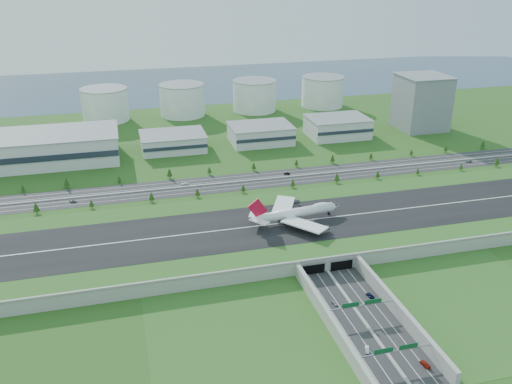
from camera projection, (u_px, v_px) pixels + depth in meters
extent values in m
plane|color=#25541A|center=(299.00, 232.00, 354.68)|extent=(1200.00, 1200.00, 0.00)
cube|color=gray|center=(299.00, 227.00, 353.10)|extent=(520.00, 100.00, 8.00)
cube|color=#27551D|center=(299.00, 221.00, 351.49)|extent=(520.00, 100.00, 0.16)
cube|color=black|center=(299.00, 221.00, 351.44)|extent=(520.00, 58.00, 0.12)
cube|color=silver|center=(299.00, 221.00, 351.41)|extent=(520.00, 0.90, 0.02)
cube|color=gray|center=(328.00, 258.00, 307.37)|extent=(520.00, 1.20, 1.20)
cube|color=#28282B|center=(374.00, 336.00, 256.88)|extent=(34.00, 120.00, 0.12)
cube|color=gray|center=(374.00, 335.00, 256.72)|extent=(1.60, 120.00, 0.90)
cube|color=gray|center=(331.00, 323.00, 259.99)|extent=(2.40, 100.00, 8.00)
cube|color=gray|center=(399.00, 311.00, 268.43)|extent=(2.40, 100.00, 8.00)
cube|color=black|center=(314.00, 269.00, 306.82)|extent=(13.00, 1.20, 6.00)
cube|color=black|center=(341.00, 265.00, 310.77)|extent=(13.00, 1.20, 6.00)
cylinder|color=gray|center=(325.00, 318.00, 264.44)|extent=(0.70, 0.70, 7.00)
cylinder|color=gray|center=(396.00, 306.00, 273.26)|extent=(0.70, 0.70, 7.00)
cube|color=gray|center=(362.00, 305.00, 267.39)|extent=(38.00, 0.50, 0.50)
cube|color=#0C4C23|center=(351.00, 305.00, 265.36)|extent=(9.00, 0.30, 2.40)
cube|color=#0C4C23|center=(373.00, 301.00, 268.14)|extent=(9.00, 0.30, 2.40)
cylinder|color=gray|center=(355.00, 365.00, 233.33)|extent=(0.70, 0.70, 7.00)
cylinder|color=gray|center=(433.00, 350.00, 242.15)|extent=(0.70, 0.70, 7.00)
cube|color=gray|center=(396.00, 351.00, 236.28)|extent=(38.00, 0.50, 0.50)
cube|color=#0C4C23|center=(384.00, 351.00, 234.25)|extent=(9.00, 0.30, 2.40)
cube|color=#0C4C23|center=(409.00, 346.00, 237.03)|extent=(9.00, 0.30, 2.40)
cube|color=#28282B|center=(261.00, 180.00, 439.11)|extent=(560.00, 36.00, 0.12)
cylinder|color=#3D2819|center=(37.00, 212.00, 379.70)|extent=(0.50, 0.50, 3.00)
cone|color=black|center=(36.00, 207.00, 378.19)|extent=(4.67, 4.67, 6.00)
cylinder|color=#3D2819|center=(92.00, 207.00, 388.47)|extent=(0.50, 0.50, 2.27)
cone|color=black|center=(91.00, 203.00, 387.33)|extent=(3.53, 3.53, 4.54)
cylinder|color=#3D2819|center=(152.00, 200.00, 398.27)|extent=(0.50, 0.50, 2.71)
cone|color=black|center=(151.00, 196.00, 396.90)|extent=(4.22, 4.22, 5.43)
cylinder|color=#3D2819|center=(198.00, 196.00, 406.20)|extent=(0.50, 0.50, 2.53)
cone|color=black|center=(197.00, 192.00, 404.93)|extent=(3.93, 3.93, 5.05)
cylinder|color=#3D2819|center=(243.00, 191.00, 414.39)|extent=(0.50, 0.50, 2.43)
cone|color=black|center=(243.00, 188.00, 413.17)|extent=(3.77, 3.77, 4.85)
cylinder|color=#3D2819|center=(293.00, 186.00, 423.64)|extent=(0.50, 0.50, 2.54)
cone|color=black|center=(293.00, 182.00, 422.35)|extent=(3.96, 3.96, 5.09)
cylinder|color=#3D2819|center=(337.00, 181.00, 432.12)|extent=(0.50, 0.50, 2.98)
cone|color=black|center=(337.00, 177.00, 430.62)|extent=(4.64, 4.64, 5.97)
cylinder|color=#3D2819|center=(377.00, 178.00, 440.47)|extent=(0.50, 0.50, 2.43)
cone|color=black|center=(378.00, 174.00, 439.24)|extent=(3.78, 3.78, 4.87)
cylinder|color=#3D2819|center=(418.00, 174.00, 449.02)|extent=(0.50, 0.50, 2.04)
cone|color=black|center=(418.00, 171.00, 447.99)|extent=(3.17, 3.17, 4.08)
cylinder|color=#3D2819|center=(461.00, 169.00, 458.45)|extent=(0.50, 0.50, 2.12)
cone|color=black|center=(461.00, 166.00, 457.38)|extent=(3.30, 3.30, 4.24)
cylinder|color=#3D2819|center=(496.00, 165.00, 466.38)|extent=(0.50, 0.50, 2.96)
cone|color=black|center=(497.00, 161.00, 464.89)|extent=(4.61, 4.61, 5.92)
cylinder|color=#3D2819|center=(23.00, 191.00, 415.63)|extent=(0.50, 0.50, 2.12)
cone|color=black|center=(23.00, 188.00, 414.56)|extent=(3.29, 3.29, 4.23)
cylinder|color=#3D2819|center=(67.00, 186.00, 422.92)|extent=(0.50, 0.50, 2.94)
cone|color=black|center=(66.00, 182.00, 421.44)|extent=(4.57, 4.57, 5.87)
cylinder|color=#3D2819|center=(119.00, 182.00, 432.38)|extent=(0.50, 0.50, 2.02)
cone|color=black|center=(119.00, 179.00, 431.36)|extent=(3.14, 3.14, 4.04)
cylinder|color=#3D2819|center=(170.00, 177.00, 441.52)|extent=(0.50, 0.50, 2.94)
cone|color=black|center=(169.00, 172.00, 440.04)|extent=(4.57, 4.57, 5.87)
cylinder|color=#3D2819|center=(209.00, 173.00, 449.26)|extent=(0.50, 0.50, 2.33)
cone|color=black|center=(209.00, 170.00, 448.09)|extent=(3.63, 3.63, 4.66)
cylinder|color=#3D2819|center=(254.00, 169.00, 458.06)|extent=(0.50, 0.50, 2.44)
cone|color=black|center=(254.00, 166.00, 456.83)|extent=(3.79, 3.79, 4.87)
cylinder|color=#3D2819|center=(296.00, 165.00, 466.92)|extent=(0.50, 0.50, 2.18)
cone|color=black|center=(296.00, 162.00, 465.82)|extent=(3.40, 3.40, 4.37)
cylinder|color=#3D2819|center=(332.00, 162.00, 474.53)|extent=(0.50, 0.50, 2.71)
cone|color=black|center=(333.00, 158.00, 473.16)|extent=(4.22, 4.22, 5.43)
cylinder|color=#3D2819|center=(371.00, 158.00, 483.18)|extent=(0.50, 0.50, 2.18)
cone|color=black|center=(371.00, 155.00, 482.08)|extent=(3.40, 3.40, 4.37)
cylinder|color=#3D2819|center=(411.00, 155.00, 492.49)|extent=(0.50, 0.50, 2.06)
cone|color=black|center=(411.00, 152.00, 491.45)|extent=(3.21, 3.21, 4.12)
cylinder|color=#3D2819|center=(445.00, 151.00, 500.58)|extent=(0.50, 0.50, 2.48)
cone|color=black|center=(446.00, 148.00, 499.33)|extent=(3.86, 3.86, 4.96)
cylinder|color=#3D2819|center=(482.00, 148.00, 509.67)|extent=(0.50, 0.50, 2.80)
cone|color=black|center=(483.00, 144.00, 508.26)|extent=(4.35, 4.35, 5.60)
cube|color=silver|center=(48.00, 148.00, 474.75)|extent=(120.00, 60.00, 25.00)
cube|color=silver|center=(173.00, 142.00, 506.69)|extent=(58.00, 42.00, 15.00)
cube|color=silver|center=(261.00, 134.00, 526.02)|extent=(58.00, 42.00, 17.00)
cube|color=silver|center=(337.00, 127.00, 544.19)|extent=(58.00, 42.00, 19.00)
cube|color=gray|center=(421.00, 103.00, 563.57)|extent=(46.00, 46.00, 55.00)
cylinder|color=silver|center=(105.00, 105.00, 595.49)|extent=(50.00, 50.00, 35.00)
cylinder|color=silver|center=(182.00, 100.00, 615.22)|extent=(50.00, 50.00, 35.00)
cylinder|color=silver|center=(255.00, 96.00, 634.94)|extent=(50.00, 50.00, 35.00)
cylinder|color=silver|center=(323.00, 92.00, 654.66)|extent=(50.00, 50.00, 35.00)
cube|color=#324760|center=(192.00, 83.00, 781.35)|extent=(1200.00, 260.00, 0.06)
cylinder|color=white|center=(296.00, 213.00, 350.41)|extent=(52.50, 12.08, 5.96)
cone|color=white|center=(334.00, 206.00, 359.78)|extent=(8.10, 6.80, 5.96)
cone|color=white|center=(256.00, 219.00, 340.89)|extent=(9.95, 7.02, 5.96)
ellipsoid|color=white|center=(321.00, 205.00, 355.51)|extent=(13.17, 6.11, 3.67)
cube|color=white|center=(304.00, 225.00, 336.61)|extent=(26.96, 29.38, 1.47)
cube|color=white|center=(284.00, 205.00, 363.69)|extent=(22.88, 30.45, 1.47)
cylinder|color=#38383D|center=(310.00, 223.00, 343.51)|extent=(5.14, 3.35, 2.79)
cylinder|color=#38383D|center=(325.00, 228.00, 336.57)|extent=(5.14, 3.35, 2.79)
cylinder|color=#38383D|center=(295.00, 209.00, 362.63)|extent=(5.14, 3.35, 2.79)
cylinder|color=#38383D|center=(296.00, 202.00, 373.22)|extent=(5.14, 3.35, 2.79)
cube|color=white|center=(261.00, 222.00, 335.73)|extent=(10.61, 11.55, 0.56)
cube|color=white|center=(254.00, 214.00, 346.08)|extent=(9.17, 11.62, 0.56)
cube|color=red|center=(258.00, 209.00, 338.40)|extent=(13.28, 2.40, 13.96)
cylinder|color=black|center=(329.00, 214.00, 360.41)|extent=(1.77, 0.65, 1.77)
cylinder|color=black|center=(293.00, 222.00, 348.54)|extent=(1.77, 0.65, 1.77)
cylinder|color=black|center=(289.00, 218.00, 353.64)|extent=(1.77, 0.65, 1.77)
cylinder|color=black|center=(285.00, 224.00, 346.66)|extent=(1.77, 0.65, 1.77)
cylinder|color=black|center=(281.00, 220.00, 351.76)|extent=(1.77, 0.65, 1.77)
imported|color=#B8B8BD|center=(334.00, 303.00, 280.07)|extent=(2.37, 4.48, 1.45)
imported|color=white|center=(367.00, 349.00, 246.68)|extent=(3.39, 5.16, 1.61)
imported|color=#0B1639|center=(370.00, 295.00, 286.56)|extent=(3.34, 5.91, 1.56)
imported|color=maroon|center=(425.00, 364.00, 237.72)|extent=(2.94, 6.07, 1.70)
imported|color=#59585E|center=(73.00, 201.00, 398.03)|extent=(5.36, 3.70, 1.70)
imported|color=black|center=(287.00, 173.00, 449.55)|extent=(5.43, 3.65, 1.69)
imported|color=#A4A4A8|center=(469.00, 161.00, 477.78)|extent=(6.70, 4.46, 1.71)
imported|color=white|center=(185.00, 184.00, 429.31)|extent=(6.21, 3.96, 1.68)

